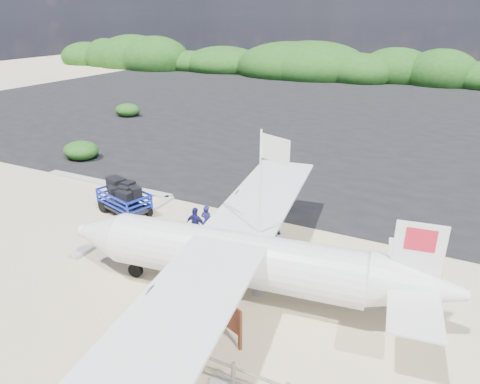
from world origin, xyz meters
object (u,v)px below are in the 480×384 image
(crew_a, at_px, (207,222))
(crew_b, at_px, (272,234))
(signboard, at_px, (223,336))
(crew_c, at_px, (196,226))
(baggage_cart, at_px, (126,214))
(flagpole, at_px, (258,293))

(crew_a, xyz_separation_m, crew_b, (3.13, -0.05, 0.15))
(signboard, height_order, crew_c, crew_c)
(baggage_cart, bearing_deg, crew_b, 13.64)
(baggage_cart, bearing_deg, crew_a, 12.76)
(flagpole, bearing_deg, crew_b, 102.81)
(crew_c, bearing_deg, crew_a, -106.01)
(crew_a, bearing_deg, crew_c, 73.85)
(flagpole, bearing_deg, crew_c, 151.40)
(baggage_cart, distance_m, crew_b, 8.10)
(crew_b, bearing_deg, flagpole, 113.84)
(baggage_cart, xyz_separation_m, crew_b, (8.04, -0.33, 0.95))
(crew_a, xyz_separation_m, crew_c, (-0.19, -0.61, 0.05))
(signboard, height_order, crew_a, crew_a)
(crew_a, relative_size, crew_b, 0.84)
(flagpole, relative_size, crew_a, 3.81)
(baggage_cart, bearing_deg, signboard, -16.98)
(signboard, xyz_separation_m, crew_b, (-0.55, 5.24, 0.95))
(crew_a, distance_m, crew_c, 0.64)
(signboard, bearing_deg, flagpole, 109.45)
(baggage_cart, xyz_separation_m, crew_c, (4.72, -0.89, 0.84))
(crew_a, distance_m, crew_b, 3.13)
(crew_a, bearing_deg, crew_b, 179.82)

